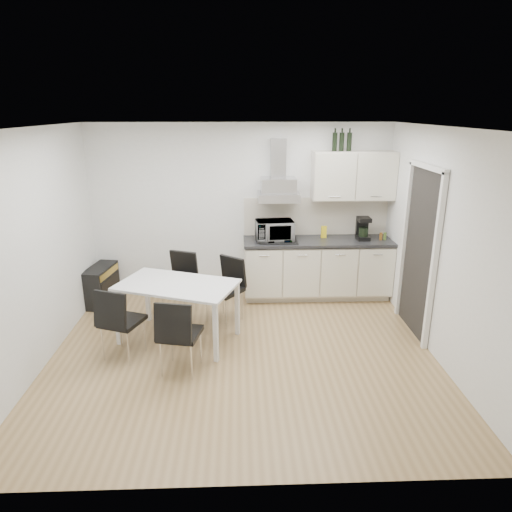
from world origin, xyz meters
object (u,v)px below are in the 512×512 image
at_px(chair_far_right, 224,291).
at_px(chair_near_left, 122,322).
at_px(dining_table, 177,290).
at_px(chair_far_left, 178,285).
at_px(floor_speaker, 158,284).
at_px(chair_near_right, 180,335).
at_px(guitar_amp, 101,285).
at_px(kitchenette, 320,245).

distance_m(chair_far_right, chair_near_left, 1.45).
xyz_separation_m(dining_table, chair_far_left, (-0.09, 0.74, -0.23)).
bearing_deg(chair_far_left, chair_far_right, 179.62).
distance_m(dining_table, floor_speaker, 1.66).
distance_m(chair_far_left, chair_near_right, 1.49).
xyz_separation_m(chair_far_right, guitar_amp, (-1.85, 0.69, -0.15)).
xyz_separation_m(chair_far_left, guitar_amp, (-1.20, 0.44, -0.15)).
bearing_deg(chair_near_left, chair_near_right, -4.59).
bearing_deg(chair_far_right, floor_speaker, -4.64).
distance_m(dining_table, chair_far_right, 0.78).
distance_m(chair_near_left, floor_speaker, 1.91).
bearing_deg(chair_near_left, floor_speaker, 108.66).
bearing_deg(floor_speaker, guitar_amp, -139.09).
bearing_deg(kitchenette, dining_table, -145.99).
height_order(chair_far_right, guitar_amp, chair_far_right).
bearing_deg(kitchenette, chair_far_right, -149.53).
height_order(chair_far_left, chair_near_right, same).
distance_m(kitchenette, chair_near_left, 3.12).
distance_m(chair_far_right, floor_speaker, 1.49).
bearing_deg(dining_table, chair_far_right, 62.21).
relative_size(dining_table, floor_speaker, 4.75).
bearing_deg(floor_speaker, chair_far_right, -24.25).
bearing_deg(chair_near_right, chair_far_right, 82.14).
bearing_deg(chair_far_right, chair_far_left, 17.55).
height_order(dining_table, chair_far_left, chair_far_left).
xyz_separation_m(chair_far_left, chair_far_right, (0.64, -0.25, 0.00)).
distance_m(chair_far_right, chair_near_right, 1.30).
relative_size(chair_far_left, chair_far_right, 1.00).
height_order(chair_near_left, floor_speaker, chair_near_left).
distance_m(dining_table, chair_near_right, 0.77).
xyz_separation_m(chair_far_right, floor_speaker, (-1.07, 1.00, -0.27)).
height_order(chair_near_right, guitar_amp, chair_near_right).
bearing_deg(chair_far_right, dining_table, 80.44).
bearing_deg(chair_far_left, kitchenette, -143.45).
relative_size(chair_near_left, chair_near_right, 1.00).
height_order(dining_table, chair_far_right, chair_far_right).
bearing_deg(kitchenette, floor_speaker, 176.20).
xyz_separation_m(chair_far_left, chair_near_right, (0.20, -1.47, 0.00)).
relative_size(dining_table, chair_near_left, 1.81).
xyz_separation_m(kitchenette, floor_speaker, (-2.49, 0.17, -0.66)).
height_order(kitchenette, chair_far_left, kitchenette).
height_order(kitchenette, chair_near_left, kitchenette).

